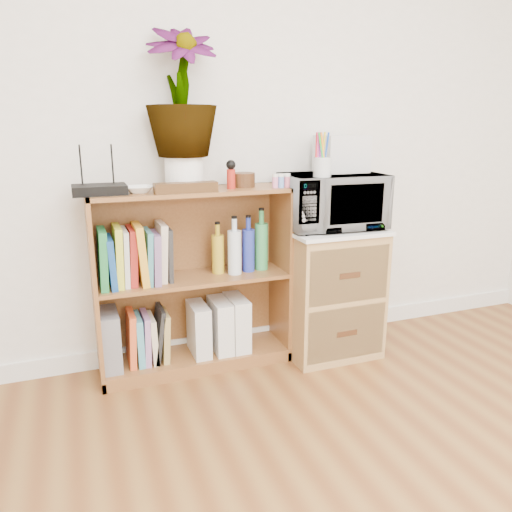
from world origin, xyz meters
TOP-DOWN VIEW (x-y plane):
  - skirting_board at (0.00, 2.24)m, footprint 4.00×0.02m
  - bookshelf at (-0.35, 2.10)m, footprint 1.00×0.30m
  - wicker_unit at (0.40, 2.02)m, footprint 0.50×0.45m
  - microwave at (0.40, 2.02)m, footprint 0.54×0.37m
  - pen_cup at (0.27, 1.90)m, footprint 0.09×0.09m
  - small_appliance at (0.49, 2.09)m, footprint 0.25×0.21m
  - router at (-0.78, 2.08)m, footprint 0.24×0.16m
  - white_bowl at (-0.60, 2.07)m, footprint 0.13×0.13m
  - plant_pot at (-0.37, 2.12)m, footprint 0.19×0.19m
  - potted_plant at (-0.37, 2.12)m, footprint 0.34×0.34m
  - trinket_box at (-0.39, 2.00)m, footprint 0.30×0.07m
  - kokeshi_doll at (-0.15, 2.06)m, footprint 0.04×0.04m
  - wooden_bowl at (-0.07, 2.11)m, footprint 0.12×0.12m
  - paint_jars at (0.10, 2.01)m, footprint 0.11×0.04m
  - file_box at (-0.79, 2.10)m, footprint 0.09×0.24m
  - magazine_holder_left at (-0.33, 2.09)m, footprint 0.09×0.22m
  - magazine_holder_mid at (-0.21, 2.09)m, footprint 0.09×0.23m
  - magazine_holder_right at (-0.12, 2.09)m, footprint 0.09×0.23m
  - cookbooks at (-0.64, 2.10)m, footprint 0.35×0.20m
  - liquor_bottles at (-0.08, 2.10)m, footprint 0.31×0.07m
  - lower_books at (-0.60, 2.10)m, footprint 0.21×0.19m

SIDE VIEW (x-z plane):
  - skirting_board at x=0.00m, z-range 0.00..0.10m
  - lower_books at x=-0.60m, z-range 0.06..0.34m
  - magazine_holder_left at x=-0.33m, z-range 0.07..0.35m
  - magazine_holder_mid at x=-0.21m, z-range 0.07..0.35m
  - magazine_holder_right at x=-0.12m, z-range 0.07..0.36m
  - file_box at x=-0.79m, z-range 0.07..0.36m
  - wicker_unit at x=0.40m, z-range 0.00..0.70m
  - bookshelf at x=-0.35m, z-range 0.00..0.95m
  - cookbooks at x=-0.64m, z-range 0.49..0.79m
  - liquor_bottles at x=-0.08m, z-range 0.49..0.81m
  - microwave at x=0.40m, z-range 0.72..1.01m
  - white_bowl at x=-0.60m, z-range 0.95..0.98m
  - router at x=-0.78m, z-range 0.95..0.99m
  - trinket_box at x=-0.39m, z-range 0.95..1.00m
  - paint_jars at x=0.10m, z-range 0.95..1.00m
  - wooden_bowl at x=-0.07m, z-range 0.95..1.02m
  - kokeshi_doll at x=-0.15m, z-range 0.95..1.05m
  - plant_pot at x=-0.37m, z-range 0.95..1.11m
  - pen_cup at x=0.27m, z-range 1.01..1.11m
  - small_appliance at x=0.49m, z-range 1.01..1.20m
  - potted_plant at x=-0.37m, z-range 1.11..1.71m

